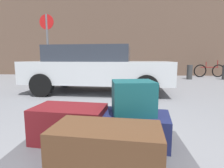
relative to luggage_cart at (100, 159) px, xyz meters
The scene contains 10 objects.
luggage_cart is the anchor object (origin of this frame).
suitcase_navy_rear_right 0.37m from the luggage_cart, 36.88° to the left, with size 0.60×0.37×0.24m, color #191E47.
duffel_bag_brown_front_left 0.33m from the luggage_cart, 71.71° to the right, with size 0.66×0.34×0.30m, color #51331E.
duffel_bag_maroon_stacked_top 0.39m from the luggage_cart, 149.68° to the left, with size 0.60×0.35×0.30m, color maroon.
duffel_bag_teal_topmost_pile 0.55m from the luggage_cart, 36.88° to the left, with size 0.33×0.29×0.28m, color #144C51.
parked_car 4.30m from the luggage_cart, 99.74° to the left, with size 4.38×2.09×1.42m.
bicycle_leaning 10.45m from the luggage_cart, 62.06° to the left, with size 1.76×0.23×0.96m.
bollard_kerb_near 8.33m from the luggage_cart, 75.06° to the left, with size 0.27×0.27×0.73m, color #383838.
bollard_kerb_mid 8.75m from the luggage_cart, 67.04° to the left, with size 0.27×0.27×0.73m, color #383838.
no_parking_sign 5.51m from the luggage_cart, 117.59° to the left, with size 0.50×0.07×2.52m.
Camera 1 is at (0.19, -1.27, 1.04)m, focal length 28.61 mm.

